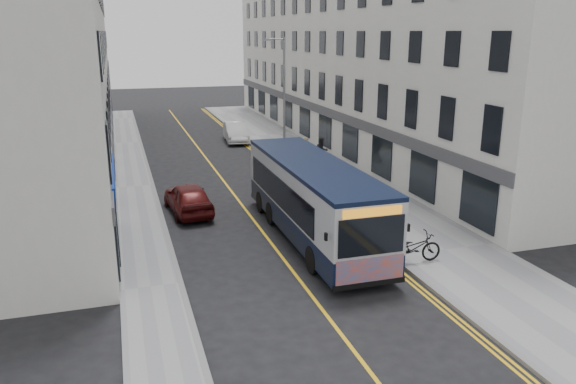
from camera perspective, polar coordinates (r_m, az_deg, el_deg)
ground at (r=21.47m, az=-0.48°, el=-6.81°), size 140.00×140.00×0.00m
pavement_east at (r=34.19m, az=3.81°, el=1.98°), size 4.50×64.00×0.12m
pavement_west at (r=32.06m, az=-15.34°, el=0.48°), size 2.00×64.00×0.12m
kerb_east at (r=33.47m, az=0.21°, el=1.72°), size 0.18×64.00×0.13m
kerb_west at (r=32.10m, az=-13.56°, el=0.63°), size 0.18×64.00×0.13m
road_centre_line at (r=32.56m, az=-6.53°, el=1.09°), size 0.12×64.00×0.01m
road_dbl_yellow_inner at (r=33.36m, az=-0.53°, el=1.56°), size 0.10×64.00×0.01m
road_dbl_yellow_outer at (r=33.42m, az=-0.20°, el=1.58°), size 0.10×64.00×0.01m
terrace_east at (r=43.53m, az=6.30°, el=13.51°), size 6.00×46.00×13.00m
terrace_west at (r=40.16m, az=-22.39°, el=12.23°), size 6.00×46.00×13.00m
streetlamp at (r=34.63m, az=-0.51°, el=9.46°), size 1.32×0.18×8.00m
city_bus at (r=23.01m, az=2.52°, el=-0.55°), size 2.61×11.16×3.24m
bicycle at (r=21.17m, az=12.63°, el=-5.55°), size 2.18×0.84×1.13m
pedestrian_near at (r=36.46m, az=1.85°, el=4.27°), size 0.60×0.42×1.60m
pedestrian_far at (r=35.45m, az=3.44°, el=4.12°), size 0.98×0.81×1.85m
car_white at (r=44.22m, az=-5.32°, el=6.08°), size 2.00×4.72×1.52m
car_maroon at (r=26.96m, az=-10.11°, el=-0.59°), size 2.12×4.47×1.48m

